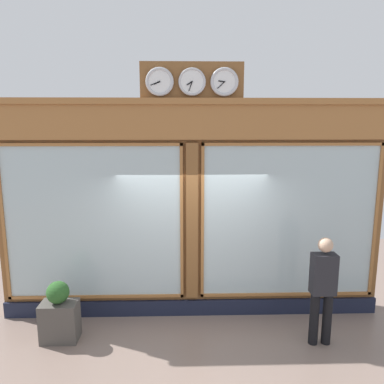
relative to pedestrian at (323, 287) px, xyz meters
The scene contains 4 objects.
shop_facade 2.40m from the pedestrian, 28.91° to the right, with size 6.65×0.42×4.29m.
pedestrian is the anchor object (origin of this frame).
planter_box 4.06m from the pedestrian, ahead, with size 0.56×0.36×0.62m, color #4C4742.
planter_shrub 4.01m from the pedestrian, ahead, with size 0.34×0.34×0.34m, color #285623.
Camera 1 is at (0.17, 6.11, 3.34)m, focal length 34.97 mm.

